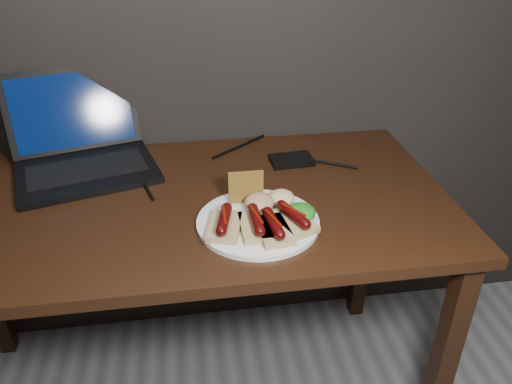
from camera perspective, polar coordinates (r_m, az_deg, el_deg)
The scene contains 13 objects.
desk at distance 1.33m, azimuth -9.02°, elevation -4.11°, with size 1.40×0.70×0.75m.
laptop at distance 1.49m, azimuth -19.30°, elevation 4.65°, with size 0.45×0.44×0.25m.
hard_drive at distance 1.44m, azimuth 4.08°, elevation 3.66°, with size 0.12×0.08×0.02m, color black.
desk_cables at distance 1.42m, azimuth -8.40°, elevation 2.78°, with size 0.91×0.36×0.01m.
plate at distance 1.16m, azimuth 0.22°, elevation -3.46°, with size 0.29×0.29×0.01m, color white.
bread_sausage_left at distance 1.12m, azimuth -3.64°, elevation -3.60°, with size 0.09×0.13×0.04m.
bread_sausage_center at distance 1.12m, azimuth 0.03°, elevation -3.64°, with size 0.07×0.12×0.04m.
bread_sausage_right at distance 1.14m, azimuth 4.25°, elevation -3.07°, with size 0.11×0.13×0.04m.
bread_sausage_extra at distance 1.11m, azimuth 1.99°, elevation -4.06°, with size 0.08×0.12×0.04m.
crispbread at distance 1.21m, azimuth -1.16°, elevation 0.55°, with size 0.09×0.01×0.09m, color olive.
salad_greens at distance 1.16m, azimuth 5.12°, elevation -2.35°, with size 0.07×0.07×0.04m, color #125010.
salsa_mound at distance 1.19m, azimuth 0.38°, elevation -1.20°, with size 0.07×0.07×0.04m, color maroon.
coleslaw_mound at distance 1.21m, azimuth 2.91°, elevation -0.66°, with size 0.06×0.06×0.04m, color beige.
Camera 1 is at (0.05, 0.28, 1.40)m, focal length 35.00 mm.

